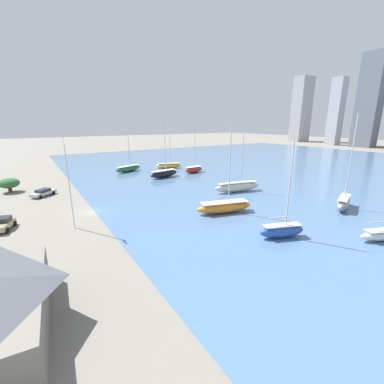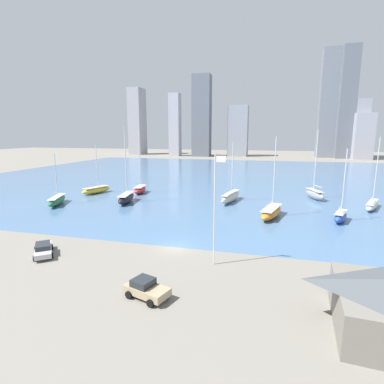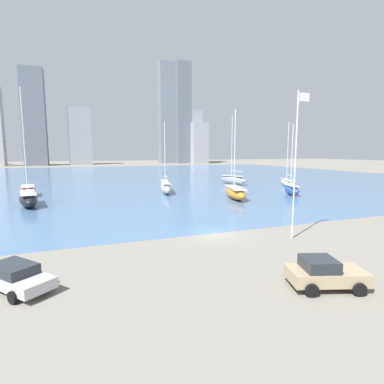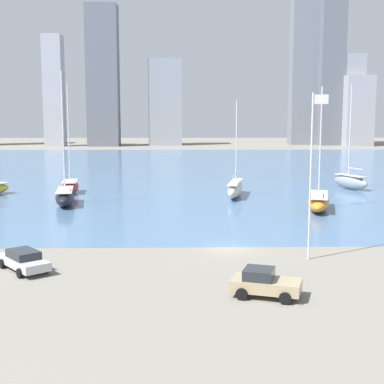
{
  "view_description": "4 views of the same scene",
  "coord_description": "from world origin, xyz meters",
  "px_view_note": "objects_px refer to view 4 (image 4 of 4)",
  "views": [
    {
      "loc": [
        43.93,
        -8.21,
        14.73
      ],
      "look_at": [
        5.77,
        16.23,
        2.36
      ],
      "focal_mm": 24.0,
      "sensor_mm": 36.0,
      "label": 1
    },
    {
      "loc": [
        11.64,
        -36.28,
        14.96
      ],
      "look_at": [
        -1.31,
        13.86,
        4.92
      ],
      "focal_mm": 28.0,
      "sensor_mm": 36.0,
      "label": 2
    },
    {
      "loc": [
        -11.66,
        -25.11,
        7.68
      ],
      "look_at": [
        3.54,
        15.05,
        1.93
      ],
      "focal_mm": 28.0,
      "sensor_mm": 36.0,
      "label": 3
    },
    {
      "loc": [
        -4.02,
        -44.26,
        10.93
      ],
      "look_at": [
        -2.87,
        9.05,
        3.51
      ],
      "focal_mm": 50.0,
      "sensor_mm": 36.0,
      "label": 4
    }
  ],
  "objects_px": {
    "sailboat_gray": "(350,181)",
    "parked_sedan_silver": "(24,260)",
    "sailboat_cream": "(235,189)",
    "parked_pickup_tan": "(264,283)",
    "sailboat_red": "(70,186)",
    "flag_pole": "(311,171)",
    "sailboat_orange": "(318,201)",
    "sailboat_black": "(65,196)"
  },
  "relations": [
    {
      "from": "sailboat_cream",
      "to": "sailboat_black",
      "type": "relative_size",
      "value": 0.8
    },
    {
      "from": "sailboat_gray",
      "to": "parked_pickup_tan",
      "type": "height_order",
      "value": "sailboat_gray"
    },
    {
      "from": "sailboat_black",
      "to": "parked_pickup_tan",
      "type": "relative_size",
      "value": 3.58
    },
    {
      "from": "sailboat_gray",
      "to": "parked_sedan_silver",
      "type": "xyz_separation_m",
      "value": [
        -37.62,
        -43.73,
        -0.45
      ]
    },
    {
      "from": "sailboat_orange",
      "to": "parked_sedan_silver",
      "type": "relative_size",
      "value": 2.82
    },
    {
      "from": "sailboat_gray",
      "to": "sailboat_orange",
      "type": "bearing_deg",
      "value": -138.42
    },
    {
      "from": "parked_sedan_silver",
      "to": "parked_pickup_tan",
      "type": "distance_m",
      "value": 17.55
    },
    {
      "from": "parked_sedan_silver",
      "to": "flag_pole",
      "type": "bearing_deg",
      "value": -32.3
    },
    {
      "from": "sailboat_gray",
      "to": "parked_pickup_tan",
      "type": "distance_m",
      "value": 54.06
    },
    {
      "from": "sailboat_cream",
      "to": "parked_pickup_tan",
      "type": "bearing_deg",
      "value": -81.69
    },
    {
      "from": "sailboat_orange",
      "to": "parked_sedan_silver",
      "type": "xyz_separation_m",
      "value": [
        -27.82,
        -24.99,
        -0.26
      ]
    },
    {
      "from": "sailboat_gray",
      "to": "sailboat_cream",
      "type": "bearing_deg",
      "value": -178.4
    },
    {
      "from": "sailboat_gray",
      "to": "parked_sedan_silver",
      "type": "relative_size",
      "value": 3.1
    },
    {
      "from": "sailboat_gray",
      "to": "parked_sedan_silver",
      "type": "bearing_deg",
      "value": -151.52
    },
    {
      "from": "sailboat_red",
      "to": "sailboat_orange",
      "type": "bearing_deg",
      "value": -32.1
    },
    {
      "from": "flag_pole",
      "to": "sailboat_orange",
      "type": "height_order",
      "value": "sailboat_orange"
    },
    {
      "from": "sailboat_gray",
      "to": "sailboat_black",
      "type": "xyz_separation_m",
      "value": [
        -40.87,
        -14.49,
        -0.1
      ]
    },
    {
      "from": "sailboat_red",
      "to": "sailboat_cream",
      "type": "bearing_deg",
      "value": -16.87
    },
    {
      "from": "sailboat_cream",
      "to": "sailboat_gray",
      "type": "height_order",
      "value": "sailboat_gray"
    },
    {
      "from": "parked_sedan_silver",
      "to": "parked_pickup_tan",
      "type": "relative_size",
      "value": 1.12
    },
    {
      "from": "sailboat_cream",
      "to": "sailboat_orange",
      "type": "bearing_deg",
      "value": -39.62
    },
    {
      "from": "sailboat_gray",
      "to": "parked_sedan_silver",
      "type": "height_order",
      "value": "sailboat_gray"
    },
    {
      "from": "flag_pole",
      "to": "sailboat_red",
      "type": "relative_size",
      "value": 0.81
    },
    {
      "from": "parked_pickup_tan",
      "to": "sailboat_red",
      "type": "bearing_deg",
      "value": 43.25
    },
    {
      "from": "sailboat_cream",
      "to": "sailboat_red",
      "type": "bearing_deg",
      "value": -177.8
    },
    {
      "from": "sailboat_red",
      "to": "sailboat_black",
      "type": "distance_m",
      "value": 10.89
    },
    {
      "from": "sailboat_red",
      "to": "parked_pickup_tan",
      "type": "xyz_separation_m",
      "value": [
        21.29,
        -46.05,
        -0.19
      ]
    },
    {
      "from": "flag_pole",
      "to": "sailboat_orange",
      "type": "bearing_deg",
      "value": 73.79
    },
    {
      "from": "flag_pole",
      "to": "parked_pickup_tan",
      "type": "distance_m",
      "value": 11.6
    },
    {
      "from": "sailboat_gray",
      "to": "sailboat_black",
      "type": "height_order",
      "value": "sailboat_black"
    },
    {
      "from": "sailboat_cream",
      "to": "parked_pickup_tan",
      "type": "xyz_separation_m",
      "value": [
        -2.5,
        -42.07,
        -0.28
      ]
    },
    {
      "from": "sailboat_orange",
      "to": "parked_sedan_silver",
      "type": "distance_m",
      "value": 37.4
    },
    {
      "from": "sailboat_cream",
      "to": "parked_sedan_silver",
      "type": "height_order",
      "value": "sailboat_cream"
    },
    {
      "from": "sailboat_cream",
      "to": "parked_sedan_silver",
      "type": "bearing_deg",
      "value": -106.06
    },
    {
      "from": "flag_pole",
      "to": "sailboat_cream",
      "type": "height_order",
      "value": "sailboat_cream"
    },
    {
      "from": "flag_pole",
      "to": "sailboat_gray",
      "type": "bearing_deg",
      "value": 68.37
    },
    {
      "from": "sailboat_black",
      "to": "parked_sedan_silver",
      "type": "relative_size",
      "value": 3.21
    },
    {
      "from": "sailboat_cream",
      "to": "sailboat_orange",
      "type": "height_order",
      "value": "sailboat_orange"
    },
    {
      "from": "flag_pole",
      "to": "parked_pickup_tan",
      "type": "height_order",
      "value": "flag_pole"
    },
    {
      "from": "sailboat_orange",
      "to": "sailboat_gray",
      "type": "bearing_deg",
      "value": 77.56
    },
    {
      "from": "parked_sedan_silver",
      "to": "sailboat_cream",
      "type": "bearing_deg",
      "value": 22.93
    },
    {
      "from": "sailboat_cream",
      "to": "flag_pole",
      "type": "bearing_deg",
      "value": -74.28
    }
  ]
}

